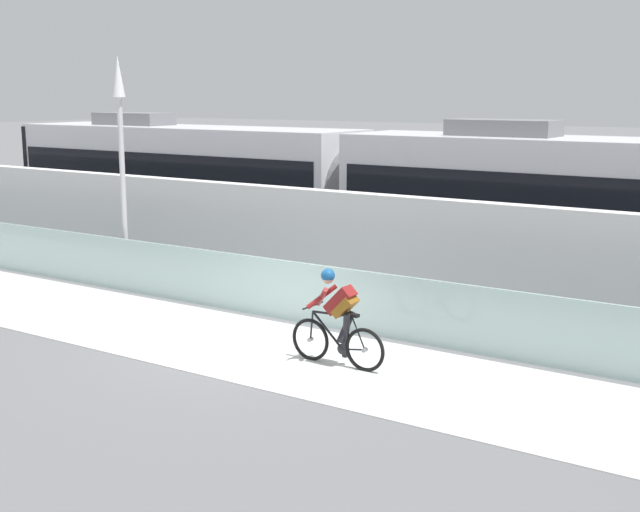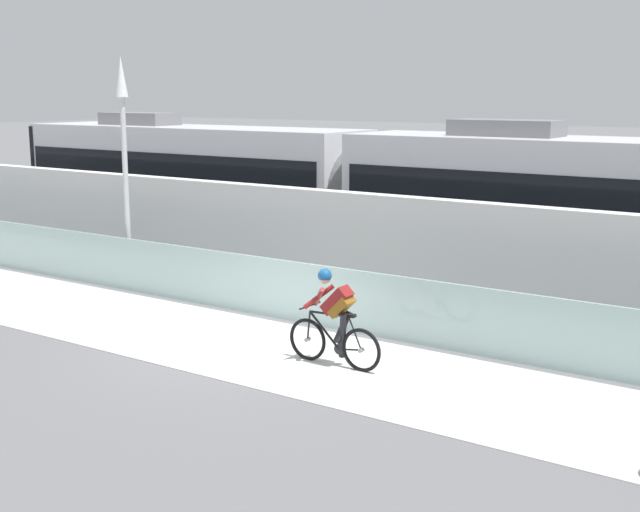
{
  "view_description": "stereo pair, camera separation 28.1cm",
  "coord_description": "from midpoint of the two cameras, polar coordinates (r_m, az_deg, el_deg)",
  "views": [
    {
      "loc": [
        8.97,
        -11.19,
        4.41
      ],
      "look_at": [
        0.03,
        2.35,
        1.25
      ],
      "focal_mm": 47.35,
      "sensor_mm": 36.0,
      "label": 1
    },
    {
      "loc": [
        9.2,
        -11.04,
        4.41
      ],
      "look_at": [
        0.03,
        2.35,
        1.25
      ],
      "focal_mm": 47.35,
      "sensor_mm": 36.0,
      "label": 2
    }
  ],
  "objects": [
    {
      "name": "lamp_post_antenna",
      "position": [
        19.49,
        -13.7,
        7.43
      ],
      "size": [
        0.28,
        0.28,
        5.2
      ],
      "color": "gray",
      "rests_on": "ground"
    },
    {
      "name": "ground_plane",
      "position": [
        15.02,
        -5.62,
        -6.11
      ],
      "size": [
        200.0,
        200.0,
        0.0
      ],
      "primitive_type": "plane",
      "color": "slate"
    },
    {
      "name": "tram",
      "position": [
        21.17,
        2.11,
        4.19
      ],
      "size": [
        22.56,
        2.54,
        3.81
      ],
      "color": "silver",
      "rests_on": "ground"
    },
    {
      "name": "tram_rail_far",
      "position": [
        21.24,
        7.31,
        -1.04
      ],
      "size": [
        32.0,
        0.08,
        0.01
      ],
      "primitive_type": "cube",
      "color": "#595654",
      "rests_on": "ground"
    },
    {
      "name": "bike_path_deck",
      "position": [
        15.02,
        -5.62,
        -6.09
      ],
      "size": [
        32.0,
        3.2,
        0.01
      ],
      "primitive_type": "cube",
      "color": "silver",
      "rests_on": "ground"
    },
    {
      "name": "tram_rail_near",
      "position": [
        19.98,
        5.5,
        -1.76
      ],
      "size": [
        32.0,
        0.08,
        0.01
      ],
      "primitive_type": "cube",
      "color": "#595654",
      "rests_on": "ground"
    },
    {
      "name": "concrete_barrier_wall",
      "position": [
        17.63,
        1.78,
        0.49
      ],
      "size": [
        32.0,
        0.36,
        2.38
      ],
      "primitive_type": "cube",
      "color": "white",
      "rests_on": "ground"
    },
    {
      "name": "cyclist_on_bike",
      "position": [
        13.71,
        0.6,
        -4.33
      ],
      "size": [
        1.77,
        0.58,
        1.61
      ],
      "color": "black",
      "rests_on": "ground"
    },
    {
      "name": "glass_parapet",
      "position": [
        16.28,
        -1.57,
        -2.53
      ],
      "size": [
        32.0,
        0.05,
        1.19
      ],
      "primitive_type": "cube",
      "color": "silver",
      "rests_on": "ground"
    }
  ]
}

